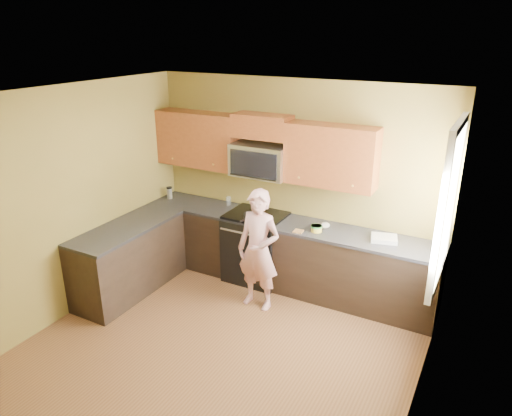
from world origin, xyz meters
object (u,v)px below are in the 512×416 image
Objects in this scene: microwave at (261,176)px; butter_tub at (316,231)px; frying_pan at (253,218)px; woman at (259,250)px; travel_mug at (170,198)px; stove at (256,246)px.

microwave is 1.06m from butter_tub.
microwave is 0.56m from frying_pan.
woman is at bearing -46.60° from frying_pan.
frying_pan is 0.87m from butter_tub.
woman is 1.92m from travel_mug.
butter_tub is (0.89, -0.22, -0.53)m from microwave.
woman is 3.49× the size of frying_pan.
butter_tub is at bearing 46.32° from woman.
woman is 0.61m from frying_pan.
frying_pan is (0.02, -0.13, 0.47)m from stove.
stove is at bearing -0.93° from travel_mug.
travel_mug reaches higher than butter_tub.
woman is (0.36, -0.60, 0.28)m from stove.
travel_mug is at bearing -177.88° from frying_pan.
woman is at bearing -59.34° from stove.
frying_pan is (-0.33, 0.47, 0.19)m from woman.
stove is 0.49m from frying_pan.
frying_pan is (0.02, -0.26, -0.50)m from microwave.
woman is 0.76m from butter_tub.
stove is 0.75m from woman.
frying_pan is at bearing -5.96° from travel_mug.
microwave is at bearing 3.98° from travel_mug.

